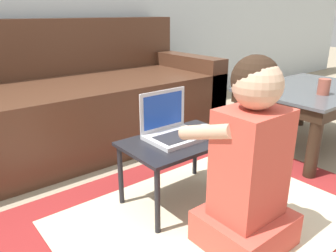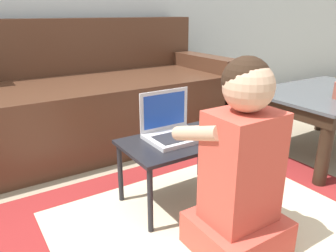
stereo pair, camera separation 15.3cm
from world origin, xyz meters
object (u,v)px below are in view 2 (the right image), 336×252
object	(u,v)px
computer_mouse	(209,129)
laptop_desk	(179,148)
couch	(74,102)
person_seated	(240,171)
laptop	(173,130)
coffee_table	(327,102)

from	to	relation	value
computer_mouse	laptop_desk	bearing A→B (deg)	-179.94
couch	laptop_desk	size ratio (longest dim) A/B	4.15
laptop_desk	person_seated	xyz separation A→B (m)	(-0.01, -0.41, 0.06)
laptop	person_seated	size ratio (longest dim) A/B	0.35
person_seated	coffee_table	bearing A→B (deg)	18.89
coffee_table	laptop	xyz separation A→B (m)	(-1.14, 0.05, 0.01)
laptop_desk	laptop	world-z (taller)	laptop
laptop_desk	person_seated	world-z (taller)	person_seated
couch	laptop_desk	distance (m)	1.05
coffee_table	computer_mouse	xyz separation A→B (m)	(-0.96, 0.01, -0.01)
coffee_table	computer_mouse	distance (m)	0.96
coffee_table	person_seated	bearing A→B (deg)	-161.11
couch	laptop	bearing A→B (deg)	-80.59
coffee_table	computer_mouse	world-z (taller)	coffee_table
couch	coffee_table	bearing A→B (deg)	-38.71
couch	person_seated	xyz separation A→B (m)	(0.17, -1.44, 0.04)
couch	computer_mouse	bearing A→B (deg)	-71.12
coffee_table	laptop	world-z (taller)	laptop
laptop_desk	laptop	xyz separation A→B (m)	(-0.01, 0.04, 0.08)
laptop_desk	coffee_table	bearing A→B (deg)	-0.71
coffee_table	laptop	distance (m)	1.15
couch	computer_mouse	xyz separation A→B (m)	(0.35, -1.04, 0.05)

